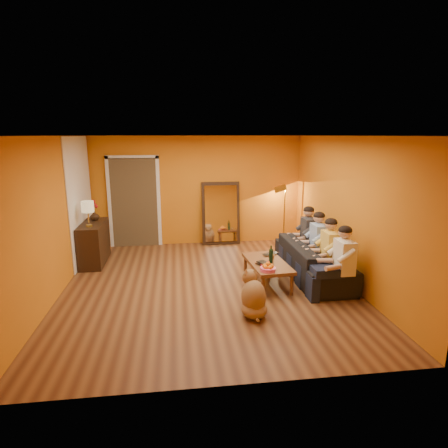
{
  "coord_description": "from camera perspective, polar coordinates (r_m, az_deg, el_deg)",
  "views": [
    {
      "loc": [
        -0.52,
        -6.2,
        2.61
      ],
      "look_at": [
        0.35,
        0.5,
        1.0
      ],
      "focal_mm": 30.0,
      "sensor_mm": 36.0,
      "label": 1
    }
  ],
  "objects": [
    {
      "name": "person_far_left",
      "position": [
        6.35,
        17.8,
        -5.64
      ],
      "size": [
        0.7,
        0.44,
        1.22
      ],
      "primitive_type": null,
      "color": "silver",
      "rests_on": "sofa"
    },
    {
      "name": "doorway_recess",
      "position": [
        9.22,
        -13.41,
        3.29
      ],
      "size": [
        1.06,
        0.3,
        2.1
      ],
      "primitive_type": "cube",
      "color": "#3F2D19",
      "rests_on": "floor"
    },
    {
      "name": "person_mid_right",
      "position": [
        7.31,
        14.2,
        -2.91
      ],
      "size": [
        0.7,
        0.44,
        1.22
      ],
      "primitive_type": null,
      "color": "#8AA8D6",
      "rests_on": "sofa"
    },
    {
      "name": "person_far_right",
      "position": [
        7.8,
        12.73,
        -1.79
      ],
      "size": [
        0.7,
        0.44,
        1.22
      ],
      "primitive_type": null,
      "color": "#2D2D32",
      "rests_on": "sofa"
    },
    {
      "name": "book_mid",
      "position": [
        6.49,
        5.56,
        -6.07
      ],
      "size": [
        0.19,
        0.25,
        0.02
      ],
      "primitive_type": "imported",
      "rotation": [
        0.0,
        0.0,
        -0.06
      ],
      "color": "#9F1213",
      "rests_on": "book_lower"
    },
    {
      "name": "coffee_table",
      "position": [
        6.79,
        6.56,
        -7.41
      ],
      "size": [
        0.72,
        1.27,
        0.42
      ],
      "primitive_type": null,
      "rotation": [
        0.0,
        0.0,
        0.08
      ],
      "color": "brown",
      "rests_on": "floor"
    },
    {
      "name": "book_lower",
      "position": [
        6.49,
        5.48,
        -6.28
      ],
      "size": [
        0.29,
        0.32,
        0.02
      ],
      "primitive_type": "imported",
      "rotation": [
        0.0,
        0.0,
        0.51
      ],
      "color": "black",
      "rests_on": "coffee_table"
    },
    {
      "name": "fruit_bowl",
      "position": [
        6.25,
        6.73,
        -6.42
      ],
      "size": [
        0.26,
        0.26,
        0.16
      ],
      "primitive_type": null,
      "color": "#F15588",
      "rests_on": "coffee_table"
    },
    {
      "name": "mirror_frame",
      "position": [
        9.09,
        -0.48,
        1.65
      ],
      "size": [
        0.92,
        0.27,
        1.51
      ],
      "primitive_type": "cube",
      "rotation": [
        -0.14,
        0.0,
        0.0
      ],
      "color": "black",
      "rests_on": "floor"
    },
    {
      "name": "table_lamp",
      "position": [
        7.8,
        -20.0,
        1.45
      ],
      "size": [
        0.24,
        0.24,
        0.51
      ],
      "primitive_type": null,
      "color": "beige",
      "rests_on": "sideboard"
    },
    {
      "name": "person_mid_left",
      "position": [
        6.82,
        15.87,
        -4.18
      ],
      "size": [
        0.7,
        0.44,
        1.22
      ],
      "primitive_type": null,
      "color": "#E4BE4C",
      "rests_on": "sofa"
    },
    {
      "name": "door_jamb_left",
      "position": [
        9.18,
        -17.03,
        3.02
      ],
      "size": [
        0.08,
        0.06,
        2.2
      ],
      "primitive_type": "cube",
      "color": "white",
      "rests_on": "wall_back"
    },
    {
      "name": "dog",
      "position": [
        5.59,
        4.53,
        -10.48
      ],
      "size": [
        0.43,
        0.63,
        0.7
      ],
      "primitive_type": null,
      "rotation": [
        0.0,
        0.0,
        0.09
      ],
      "color": "#956143",
      "rests_on": "floor"
    },
    {
      "name": "sofa",
      "position": [
        7.26,
        13.39,
        -5.33
      ],
      "size": [
        2.23,
        0.87,
        0.65
      ],
      "primitive_type": "imported",
      "rotation": [
        0.0,
        0.0,
        1.57
      ],
      "color": "black",
      "rests_on": "floor"
    },
    {
      "name": "door_jamb_right",
      "position": [
        9.06,
        -9.9,
        3.28
      ],
      "size": [
        0.08,
        0.06,
        2.2
      ],
      "primitive_type": "cube",
      "color": "white",
      "rests_on": "wall_back"
    },
    {
      "name": "room_shell",
      "position": [
        6.72,
        -2.82,
        2.14
      ],
      "size": [
        5.0,
        5.5,
        2.6
      ],
      "color": "brown",
      "rests_on": "ground"
    },
    {
      "name": "tumbler",
      "position": [
        6.84,
        7.36,
        -5.02
      ],
      "size": [
        0.1,
        0.1,
        0.08
      ],
      "primitive_type": "imported",
      "rotation": [
        0.0,
        0.0,
        0.09
      ],
      "color": "#B27F3F",
      "rests_on": "coffee_table"
    },
    {
      "name": "wine_bottle",
      "position": [
        6.63,
        7.17,
        -4.58
      ],
      "size": [
        0.07,
        0.07,
        0.31
      ],
      "primitive_type": "cylinder",
      "color": "black",
      "rests_on": "coffee_table"
    },
    {
      "name": "floor_lamp",
      "position": [
        9.13,
        9.17,
        1.28
      ],
      "size": [
        0.35,
        0.31,
        1.44
      ],
      "primitive_type": null,
      "rotation": [
        0.0,
        0.0,
        -0.25
      ],
      "color": "gold",
      "rests_on": "floor"
    },
    {
      "name": "book_upper",
      "position": [
        6.47,
        5.51,
        -5.98
      ],
      "size": [
        0.23,
        0.25,
        0.02
      ],
      "primitive_type": "imported",
      "rotation": [
        0.0,
        0.0,
        0.49
      ],
      "color": "black",
      "rests_on": "book_mid"
    },
    {
      "name": "laptop",
      "position": [
        7.08,
        7.35,
        -4.64
      ],
      "size": [
        0.39,
        0.35,
        0.03
      ],
      "primitive_type": "imported",
      "rotation": [
        0.0,
        0.0,
        0.51
      ],
      "color": "black",
      "rests_on": "coffee_table"
    },
    {
      "name": "sideboard",
      "position": [
        8.24,
        -19.18,
        -2.75
      ],
      "size": [
        0.44,
        1.18,
        0.85
      ],
      "primitive_type": "cube",
      "color": "black",
      "rests_on": "floor"
    },
    {
      "name": "flowers",
      "position": [
        8.31,
        -19.25,
        2.84
      ],
      "size": [
        0.17,
        0.17,
        0.45
      ],
      "primitive_type": null,
      "color": "#9F1213",
      "rests_on": "vase"
    },
    {
      "name": "vase",
      "position": [
        8.35,
        -19.12,
        1.18
      ],
      "size": [
        0.19,
        0.19,
        0.2
      ],
      "primitive_type": "imported",
      "color": "black",
      "rests_on": "sideboard"
    },
    {
      "name": "mirror_glass",
      "position": [
        9.05,
        -0.45,
        1.6
      ],
      "size": [
        0.78,
        0.21,
        1.35
      ],
      "primitive_type": "cube",
      "rotation": [
        -0.14,
        0.0,
        0.0
      ],
      "color": "white",
      "rests_on": "mirror_frame"
    },
    {
      "name": "door_header",
      "position": [
        8.98,
        -13.86,
        9.89
      ],
      "size": [
        1.22,
        0.06,
        0.08
      ],
      "primitive_type": "cube",
      "color": "white",
      "rests_on": "wall_back"
    },
    {
      "name": "white_accent",
      "position": [
        8.3,
        -21.03,
        3.42
      ],
      "size": [
        0.02,
        1.9,
        2.58
      ],
      "primitive_type": "cube",
      "color": "white",
      "rests_on": "wall_left"
    }
  ]
}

